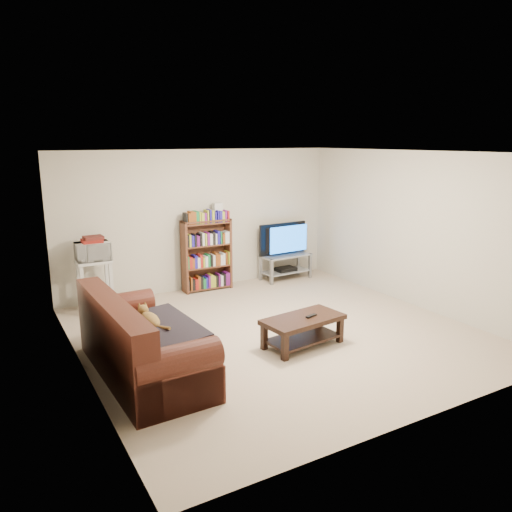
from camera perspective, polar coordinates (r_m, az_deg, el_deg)
floor at (r=6.86m, az=2.41°, el=-8.74°), size 5.00×5.00×0.00m
ceiling at (r=6.36m, az=2.62°, el=11.74°), size 5.00×5.00×0.00m
wall_back at (r=8.69m, az=-6.30°, el=4.11°), size 5.00×0.00×5.00m
wall_front at (r=4.65m, az=19.14°, el=-4.56°), size 5.00×0.00×5.00m
wall_left at (r=5.62m, az=-19.63°, el=-1.58°), size 0.00×5.00×5.00m
wall_right at (r=8.09m, az=17.70°, el=2.89°), size 0.00×5.00×5.00m
sofa at (r=5.73m, az=-13.44°, el=-10.20°), size 0.99×2.15×0.91m
blanket at (r=5.58m, az=-11.29°, el=-8.37°), size 0.94×1.15×0.19m
cat at (r=5.73m, az=-12.00°, el=-7.18°), size 0.25×0.59×0.17m
coffee_table at (r=6.38m, az=5.38°, el=-7.96°), size 1.10×0.65×0.38m
remote at (r=6.36m, az=6.33°, el=-6.82°), size 0.18×0.09×0.02m
tv_stand at (r=9.32m, az=3.39°, el=-0.73°), size 0.96×0.47×0.47m
television at (r=9.23m, az=3.43°, el=1.93°), size 1.02×0.19×0.58m
dvd_player at (r=9.35m, az=3.38°, el=-1.50°), size 0.39×0.28×0.06m
bookshelf at (r=8.62m, az=-5.66°, el=0.23°), size 0.86×0.28×1.23m
shelf_clutter at (r=8.54m, az=-5.19°, el=4.92°), size 0.63×0.19×0.28m
microwave_stand at (r=7.92m, az=-17.94°, el=-2.47°), size 0.50×0.37×0.80m
microwave at (r=7.82m, az=-18.16°, el=0.51°), size 0.49×0.34×0.27m
game_boxes at (r=7.79m, az=-18.24°, el=1.67°), size 0.29×0.26×0.05m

